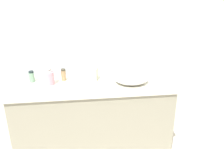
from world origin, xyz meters
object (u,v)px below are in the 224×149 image
at_px(lotion_bottle, 32,77).
at_px(tissue_box, 91,73).
at_px(sink_basin, 131,78).
at_px(perfume_bottle, 64,75).
at_px(soap_dispenser, 50,77).

relative_size(lotion_bottle, tissue_box, 0.69).
height_order(sink_basin, lotion_bottle, lotion_bottle).
xyz_separation_m(lotion_bottle, tissue_box, (0.56, -0.01, 0.01)).
bearing_deg(tissue_box, perfume_bottle, 177.15).
bearing_deg(sink_basin, soap_dispenser, 176.23).
bearing_deg(perfume_bottle, lotion_bottle, -178.49).
height_order(sink_basin, soap_dispenser, soap_dispenser).
bearing_deg(lotion_bottle, perfume_bottle, 1.51).
bearing_deg(tissue_box, soap_dispenser, -167.58).
xyz_separation_m(sink_basin, tissue_box, (-0.37, 0.13, 0.02)).
distance_m(lotion_bottle, tissue_box, 0.56).
bearing_deg(perfume_bottle, tissue_box, -2.85).
bearing_deg(tissue_box, lotion_bottle, 179.45).
bearing_deg(lotion_bottle, tissue_box, -0.55).
relative_size(soap_dispenser, tissue_box, 1.15).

